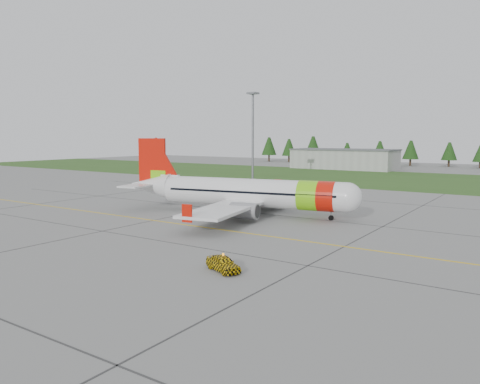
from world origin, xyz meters
The scene contains 9 objects.
ground centered at (0.00, 0.00, 0.00)m, with size 320.00×320.00×0.00m, color gray.
aircraft centered at (-7.80, 18.31, 2.93)m, with size 33.27×31.12×10.16m.
follow_me_car centered at (5.17, -5.02, 1.81)m, with size 1.46×1.23×3.62m, color yellow.
service_van centered at (-23.85, 50.68, 1.94)m, with size 1.35×1.28×3.88m, color white.
grass_strip centered at (0.00, 82.00, 0.01)m, with size 320.00×50.00×0.03m, color #30561E.
taxi_guideline centered at (0.00, 8.00, 0.01)m, with size 120.00×0.25×0.02m, color gold.
hangar_west centered at (-30.00, 110.00, 3.00)m, with size 32.00×14.00×6.00m, color #A8A8A3.
floodlight_mast centered at (-32.00, 58.00, 10.00)m, with size 0.50×0.50×20.00m, color slate.
treeline centered at (0.00, 138.00, 5.00)m, with size 160.00×8.00×10.00m, color #1C3F14, non-canonical shape.
Camera 1 is at (26.02, -33.73, 10.46)m, focal length 35.00 mm.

